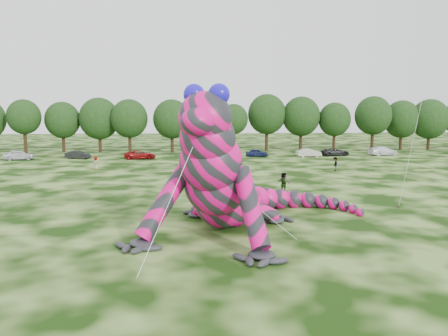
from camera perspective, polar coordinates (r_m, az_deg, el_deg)
ground at (r=24.28m, az=12.74°, el=-10.95°), size 240.00×240.00×0.00m
inflatable_gecko at (r=28.50m, az=0.62°, el=1.38°), size 20.96×22.58×9.11m
tree_3 at (r=84.10m, az=-24.62°, el=4.96°), size 5.81×5.23×9.44m
tree_4 at (r=83.82m, az=-20.31°, el=5.04°), size 6.22×5.60×9.06m
tree_5 at (r=82.01m, az=-15.97°, el=5.43°), size 7.16×6.44×9.80m
tree_6 at (r=79.38m, az=-12.25°, el=5.38°), size 6.52×5.86×9.49m
tree_7 at (r=78.85m, az=-6.82°, el=5.48°), size 6.68×6.01×9.48m
tree_8 at (r=79.04m, az=-2.55°, el=5.33°), size 6.14×5.53×8.94m
tree_9 at (r=79.76m, az=1.26°, el=5.27°), size 5.27×4.74×8.68m
tree_10 at (r=81.83m, az=5.61°, el=5.93°), size 7.09×6.38×10.50m
tree_11 at (r=82.83m, az=10.03°, el=5.72°), size 7.01×6.31×10.07m
tree_12 at (r=84.20m, az=14.22°, el=5.26°), size 5.99×5.39×8.97m
tree_13 at (r=86.17m, az=18.87°, el=5.52°), size 6.83×6.15×10.13m
tree_14 at (r=90.30m, az=22.16°, el=5.21°), size 6.82×6.14×9.40m
tree_15 at (r=91.83m, az=25.24°, el=5.15°), size 7.17×6.45×9.63m
car_0 at (r=73.82m, az=-25.20°, el=1.56°), size 4.68×2.53×1.51m
car_1 at (r=72.04m, az=-18.55°, el=1.66°), size 4.06×2.10×1.27m
car_2 at (r=69.12m, az=-10.93°, el=1.72°), size 5.17×2.94×1.36m
car_3 at (r=72.18m, az=-2.47°, el=2.15°), size 5.38×2.76×1.50m
car_4 at (r=71.47m, az=4.32°, el=1.98°), size 3.70×1.54×1.25m
car_5 at (r=72.30m, az=10.98°, el=1.97°), size 4.23×1.94×1.34m
car_6 at (r=75.03m, az=14.35°, el=2.05°), size 4.81×2.52×1.29m
car_7 at (r=78.17m, az=20.05°, el=2.11°), size 5.34×2.90×1.47m
spectator_4 at (r=58.22m, az=-16.42°, el=0.62°), size 0.89×0.99×1.70m
spectator_5 at (r=40.94m, az=7.80°, el=-1.88°), size 1.43×1.74×1.87m
spectator_2 at (r=56.45m, az=14.31°, el=0.51°), size 0.86×1.23×1.75m
spectator_1 at (r=48.32m, az=0.99°, el=-0.42°), size 1.02×1.08×1.76m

